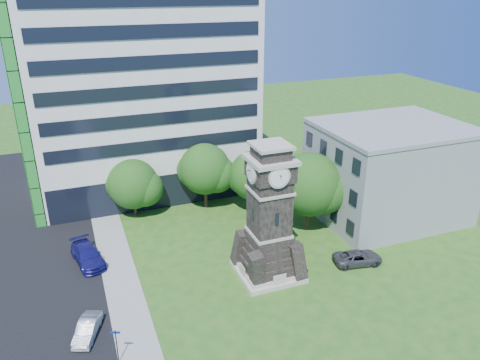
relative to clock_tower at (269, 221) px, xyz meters
name	(u,v)px	position (x,y,z in m)	size (l,w,h in m)	color
ground	(245,293)	(-3.00, -2.00, -5.28)	(160.00, 160.00, 0.00)	#265819
sidewalk	(122,284)	(-12.50, 3.00, -5.25)	(3.00, 70.00, 0.06)	gray
street	(15,306)	(-21.00, 3.00, -5.27)	(14.00, 80.00, 0.02)	black
clock_tower	(269,221)	(0.00, 0.00, 0.00)	(5.40, 5.40, 12.22)	#BBB3A3
office_tall	(140,74)	(-6.20, 23.84, 8.94)	(26.20, 15.11, 28.60)	white
office_low	(389,171)	(16.97, 6.00, -0.07)	(15.20, 12.20, 10.40)	gray
car_street_mid	(87,329)	(-15.73, -2.66, -4.67)	(1.29, 3.71, 1.22)	#AAADB2
car_street_north	(88,255)	(-14.94, 7.56, -4.50)	(2.19, 5.40, 1.57)	navy
car_east_lot	(358,258)	(8.42, -1.59, -4.65)	(2.09, 4.53, 1.26)	#444549
park_bench	(296,273)	(2.02, -1.57, -4.74)	(1.99, 0.53, 1.03)	black
street_sign	(117,343)	(-13.97, -6.20, -3.54)	(0.67, 0.07, 2.78)	black
tree_nw	(134,185)	(-9.12, 15.71, -1.64)	(6.08, 5.52, 6.55)	#332114
tree_nc	(206,170)	(-1.16, 14.80, -0.69)	(6.36, 5.78, 7.67)	#332114
tree_ne	(255,177)	(3.79, 12.22, -1.21)	(6.18, 5.62, 7.05)	#332114
tree_east	(310,186)	(7.29, 6.07, -0.37)	(7.25, 6.59, 8.41)	#332114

